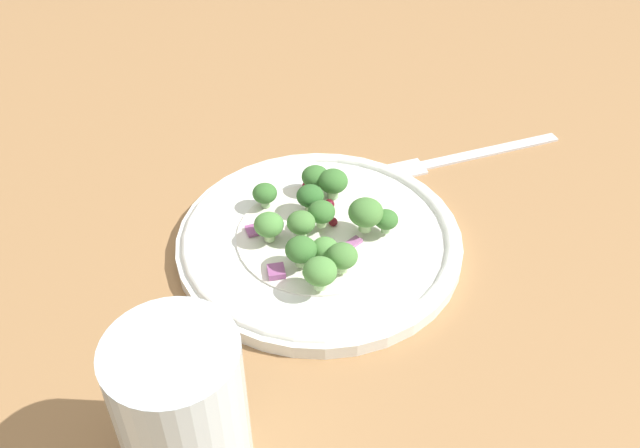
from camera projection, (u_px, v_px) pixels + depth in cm
name	position (u px, v px, depth cm)	size (l,w,h in cm)	color
ground_plane	(341.00, 248.00, 61.54)	(180.00, 180.00, 2.00)	olive
plate	(320.00, 240.00, 59.55)	(24.08, 24.08, 1.70)	white
dressing_pool	(320.00, 237.00, 59.26)	(13.96, 13.96, 0.20)	white
broccoli_floret_0	(321.00, 212.00, 58.55)	(2.30, 2.30, 2.33)	#ADD18E
broccoli_floret_1	(301.00, 250.00, 55.09)	(2.52, 2.52, 2.55)	#9EC684
broccoli_floret_2	(333.00, 182.00, 61.86)	(2.63, 2.63, 2.67)	#8EB77A
broccoli_floret_3	(310.00, 197.00, 60.25)	(2.37, 2.37, 2.40)	#ADD18E
broccoli_floret_4	(316.00, 177.00, 62.70)	(2.47, 2.47, 2.50)	#ADD18E
broccoli_floret_5	(302.00, 224.00, 57.46)	(2.35, 2.35, 2.38)	#8EB77A
broccoli_floret_6	(342.00, 257.00, 54.67)	(2.44, 2.44, 2.47)	#ADD18E
broccoli_floret_7	(269.00, 225.00, 57.66)	(2.48, 2.48, 2.51)	#ADD18E
broccoli_floret_8	(366.00, 213.00, 57.93)	(2.91, 2.91, 2.95)	#9EC684
broccoli_floret_9	(265.00, 194.00, 61.20)	(2.16, 2.16, 2.19)	#8EB77A
broccoli_floret_10	(325.00, 249.00, 55.92)	(2.15, 2.15, 2.18)	#8EB77A
broccoli_floret_11	(386.00, 220.00, 58.27)	(2.03, 2.03, 2.05)	#8EB77A
broccoli_floret_12	(320.00, 272.00, 53.08)	(2.62, 2.62, 2.66)	#9EC684
cranberry_0	(333.00, 222.00, 60.05)	(0.78, 0.78, 0.78)	maroon
cranberry_1	(333.00, 203.00, 61.46)	(0.97, 0.97, 0.97)	#4C0A14
cranberry_2	(306.00, 185.00, 63.81)	(0.77, 0.77, 0.77)	maroon
onion_bit_0	(269.00, 225.00, 59.51)	(1.21, 1.30, 0.43)	#A35B93
onion_bit_1	(356.00, 242.00, 58.41)	(1.34, 0.80, 0.38)	#A35B93
onion_bit_2	(276.00, 271.00, 55.56)	(1.40, 1.34, 0.52)	#934C84
onion_bit_3	(252.00, 231.00, 59.36)	(0.89, 1.30, 0.31)	#934C84
fork	(464.00, 156.00, 69.77)	(18.69, 3.45, 0.50)	silver
water_glass	(182.00, 408.00, 41.68)	(7.87, 7.87, 10.94)	silver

